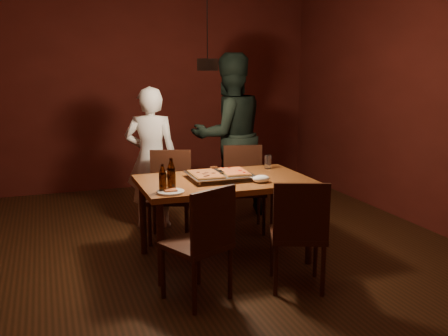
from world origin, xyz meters
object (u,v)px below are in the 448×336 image
object	(u,v)px
beer_bottle_b	(171,174)
plate_slice	(170,192)
diner_white	(151,158)
diner_dark	(229,136)
beer_bottle_a	(163,178)
chair_near_left	(204,234)
pizza_tray	(220,176)
pendant_lamp	(207,63)
chair_far_right	(244,180)
dining_table	(224,187)
chair_near_right	(299,225)
chair_far_left	(170,186)

from	to	relation	value
beer_bottle_b	plate_slice	bearing A→B (deg)	-109.76
diner_white	diner_dark	size ratio (longest dim) A/B	0.81
beer_bottle_b	plate_slice	distance (m)	0.15
beer_bottle_a	diner_dark	distance (m)	1.93
chair_near_left	diner_white	distance (m)	1.93
pizza_tray	pendant_lamp	distance (m)	0.99
beer_bottle_b	diner_dark	xyz separation A→B (m)	(1.07, 1.52, 0.06)
chair_near_left	beer_bottle_a	xyz separation A→B (m)	(-0.18, 0.50, 0.33)
chair_far_right	beer_bottle_a	size ratio (longest dim) A/B	2.28
chair_far_right	diner_white	distance (m)	1.02
pizza_tray	chair_near_left	bearing A→B (deg)	-112.19
beer_bottle_b	pendant_lamp	size ratio (longest dim) A/B	0.24
dining_table	pendant_lamp	distance (m)	1.09
chair_far_right	diner_white	world-z (taller)	diner_white
chair_near_left	plate_slice	size ratio (longest dim) A/B	2.53
plate_slice	pendant_lamp	distance (m)	1.14
chair_near_right	pendant_lamp	size ratio (longest dim) A/B	0.49
plate_slice	chair_near_left	bearing A→B (deg)	-73.30
diner_dark	beer_bottle_b	bearing A→B (deg)	48.21
chair_far_right	beer_bottle_b	xyz separation A→B (m)	(-1.04, -0.99, 0.34)
chair_near_left	beer_bottle_b	xyz separation A→B (m)	(-0.10, 0.53, 0.34)
pendant_lamp	chair_far_right	bearing A→B (deg)	49.05
plate_slice	pizza_tray	bearing A→B (deg)	32.03
pizza_tray	plate_slice	size ratio (longest dim) A/B	2.50
chair_near_left	diner_white	xyz separation A→B (m)	(0.02, 1.91, 0.23)
pizza_tray	plate_slice	bearing A→B (deg)	-143.08
chair_near_left	beer_bottle_a	distance (m)	0.63
chair_near_left	chair_near_right	size ratio (longest dim) A/B	1.03
chair_near_left	chair_near_right	bearing A→B (deg)	-29.38
dining_table	pendant_lamp	world-z (taller)	pendant_lamp
dining_table	chair_far_right	world-z (taller)	chair_far_right
beer_bottle_a	chair_near_right	bearing A→B (deg)	-30.93
beer_bottle_b	pizza_tray	bearing A→B (deg)	26.11
dining_table	chair_far_left	size ratio (longest dim) A/B	2.80
chair_near_left	beer_bottle_b	bearing A→B (deg)	75.94
dining_table	chair_near_left	world-z (taller)	chair_near_left
dining_table	plate_slice	xyz separation A→B (m)	(-0.57, -0.32, 0.08)
chair_near_left	beer_bottle_b	size ratio (longest dim) A/B	2.11
dining_table	diner_white	bearing A→B (deg)	109.96
beer_bottle_b	plate_slice	world-z (taller)	beer_bottle_b
chair_far_left	beer_bottle_b	bearing A→B (deg)	96.71
chair_near_left	diner_dark	distance (m)	2.30
dining_table	chair_far_left	distance (m)	0.81
pizza_tray	plate_slice	world-z (taller)	pizza_tray
diner_dark	chair_far_right	bearing A→B (deg)	80.23
plate_slice	beer_bottle_a	bearing A→B (deg)	131.49
beer_bottle_a	diner_dark	world-z (taller)	diner_dark
pizza_tray	beer_bottle_a	world-z (taller)	beer_bottle_a
diner_white	chair_near_left	bearing A→B (deg)	108.40
diner_dark	chair_near_left	bearing A→B (deg)	58.12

